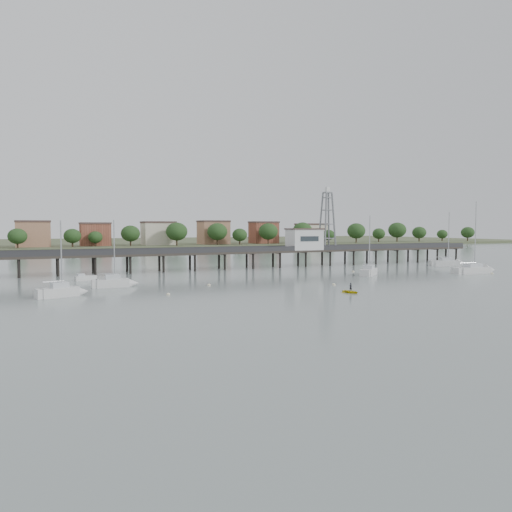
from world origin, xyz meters
The scene contains 14 objects.
ground_plane centered at (0.00, 0.00, 0.00)m, with size 500.00×500.00×0.00m, color gray.
pier centered at (0.00, 60.00, 3.79)m, with size 150.00×5.00×5.50m.
pier_building centered at (25.00, 60.00, 6.67)m, with size 8.40×5.40×5.30m.
lattice_tower centered at (31.50, 60.00, 11.10)m, with size 3.20×3.20×15.50m.
sailboat_e centered at (58.92, 45.94, 0.64)m, with size 8.80×5.52×14.01m.
sailboat_d centered at (49.63, 29.48, 0.63)m, with size 9.91×3.62×15.89m.
sailboat_c centered at (26.44, 35.87, 0.65)m, with size 7.21×6.48×12.51m.
sailboat_a centered at (-31.70, 27.80, 0.65)m, with size 6.87×3.75×11.06m.
sailboat_b centered at (-23.27, 35.99, 0.65)m, with size 6.75×1.98×11.29m.
white_tender centered at (-27.33, 48.04, 0.44)m, with size 3.91×2.26×1.43m.
yellow_dinghy centered at (6.62, 14.43, 0.00)m, with size 1.98×0.57×2.77m, color yellow.
dinghy_occupant centered at (6.62, 14.43, 0.00)m, with size 0.45×1.23×0.30m, color black.
mooring_buoys centered at (11.90, 29.63, 0.08)m, with size 69.31×19.54×0.39m.
far_shore centered at (0.36, 239.58, 0.95)m, with size 500.00×170.00×10.40m.
Camera 1 is at (-36.08, -46.11, 9.75)m, focal length 35.00 mm.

